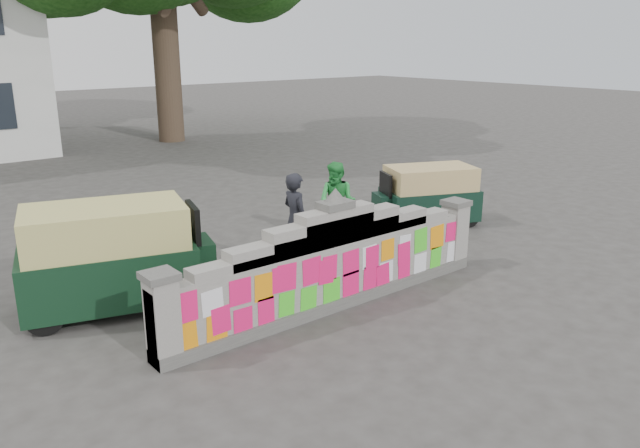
% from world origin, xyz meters
% --- Properties ---
extents(ground, '(100.00, 100.00, 0.00)m').
position_xyz_m(ground, '(0.00, 0.00, 0.00)').
color(ground, '#383533').
rests_on(ground, ground).
extents(parapet_wall, '(6.48, 0.44, 2.01)m').
position_xyz_m(parapet_wall, '(-0.00, -0.01, 0.75)').
color(parapet_wall, '#4C4C49').
rests_on(parapet_wall, ground).
extents(cyclist_bike, '(1.96, 0.76, 1.02)m').
position_xyz_m(cyclist_bike, '(0.32, 1.47, 0.51)').
color(cyclist_bike, black).
rests_on(cyclist_bike, ground).
extents(cyclist_rider, '(0.44, 0.65, 1.72)m').
position_xyz_m(cyclist_rider, '(0.32, 1.47, 0.86)').
color(cyclist_rider, black).
rests_on(cyclist_rider, ground).
extents(pedestrian, '(0.97, 1.06, 1.76)m').
position_xyz_m(pedestrian, '(2.28, 2.58, 0.88)').
color(pedestrian, green).
rests_on(pedestrian, ground).
extents(rickshaw_left, '(3.23, 2.15, 1.73)m').
position_xyz_m(rickshaw_left, '(-2.80, 2.23, 0.90)').
color(rickshaw_left, black).
rests_on(rickshaw_left, ground).
extents(rickshaw_right, '(2.59, 1.94, 1.40)m').
position_xyz_m(rickshaw_right, '(4.82, 2.27, 0.73)').
color(rickshaw_right, black).
rests_on(rickshaw_right, ground).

